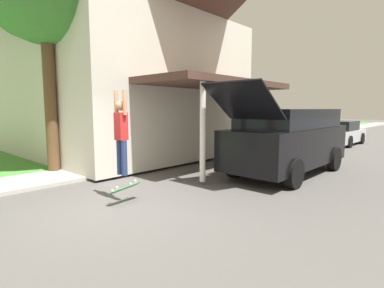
{
  "coord_description": "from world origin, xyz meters",
  "views": [
    {
      "loc": [
        5.25,
        -3.33,
        2.06
      ],
      "look_at": [
        0.34,
        1.97,
        1.21
      ],
      "focal_mm": 28.0,
      "sensor_mm": 36.0,
      "label": 1
    }
  ],
  "objects_px": {
    "lawn_tree_far": "(218,65)",
    "car_down_street": "(340,133)",
    "fire_hydrant": "(86,159)",
    "skateboarder": "(121,132)",
    "suv_parked": "(288,139)",
    "skateboard": "(125,188)"
  },
  "relations": [
    {
      "from": "lawn_tree_far",
      "to": "skateboarder",
      "type": "bearing_deg",
      "value": -63.88
    },
    {
      "from": "suv_parked",
      "to": "fire_hydrant",
      "type": "bearing_deg",
      "value": -139.85
    },
    {
      "from": "lawn_tree_far",
      "to": "fire_hydrant",
      "type": "bearing_deg",
      "value": -83.49
    },
    {
      "from": "car_down_street",
      "to": "skateboard",
      "type": "xyz_separation_m",
      "value": [
        -0.01,
        -14.69,
        -0.31
      ]
    },
    {
      "from": "lawn_tree_far",
      "to": "skateboarder",
      "type": "distance_m",
      "value": 10.64
    },
    {
      "from": "skateboard",
      "to": "lawn_tree_far",
      "type": "bearing_deg",
      "value": 116.66
    },
    {
      "from": "car_down_street",
      "to": "skateboarder",
      "type": "distance_m",
      "value": 14.7
    },
    {
      "from": "fire_hydrant",
      "to": "skateboarder",
      "type": "bearing_deg",
      "value": -15.93
    },
    {
      "from": "suv_parked",
      "to": "fire_hydrant",
      "type": "distance_m",
      "value": 6.54
    },
    {
      "from": "skateboard",
      "to": "fire_hydrant",
      "type": "relative_size",
      "value": 1.16
    },
    {
      "from": "car_down_street",
      "to": "skateboarder",
      "type": "height_order",
      "value": "skateboarder"
    },
    {
      "from": "lawn_tree_far",
      "to": "car_down_street",
      "type": "relative_size",
      "value": 1.47
    },
    {
      "from": "suv_parked",
      "to": "skateboard",
      "type": "bearing_deg",
      "value": -103.66
    },
    {
      "from": "lawn_tree_far",
      "to": "suv_parked",
      "type": "height_order",
      "value": "lawn_tree_far"
    },
    {
      "from": "suv_parked",
      "to": "car_down_street",
      "type": "relative_size",
      "value": 1.4
    },
    {
      "from": "lawn_tree_far",
      "to": "suv_parked",
      "type": "bearing_deg",
      "value": -34.06
    },
    {
      "from": "suv_parked",
      "to": "fire_hydrant",
      "type": "xyz_separation_m",
      "value": [
        -4.97,
        -4.2,
        -0.68
      ]
    },
    {
      "from": "suv_parked",
      "to": "car_down_street",
      "type": "height_order",
      "value": "suv_parked"
    },
    {
      "from": "suv_parked",
      "to": "skateboarder",
      "type": "bearing_deg",
      "value": -104.93
    },
    {
      "from": "lawn_tree_far",
      "to": "skateboard",
      "type": "height_order",
      "value": "lawn_tree_far"
    },
    {
      "from": "lawn_tree_far",
      "to": "skateboarder",
      "type": "relative_size",
      "value": 3.26
    },
    {
      "from": "lawn_tree_far",
      "to": "car_down_street",
      "type": "distance_m",
      "value": 8.08
    }
  ]
}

